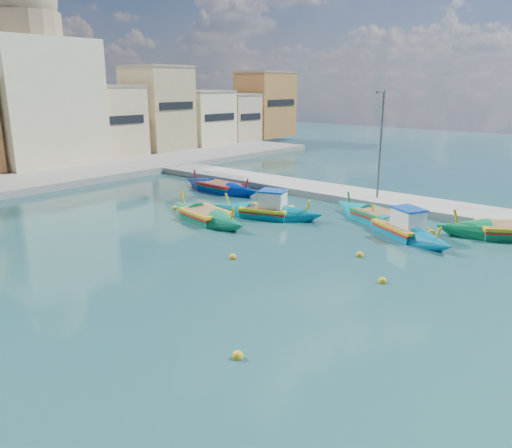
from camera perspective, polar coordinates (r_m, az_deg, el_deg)
ground at (r=19.82m, az=5.85°, el=-9.36°), size 160.00×160.00×0.00m
east_quay at (r=35.35m, az=22.68°, el=1.19°), size 4.00×70.00×0.50m
north_townhouses at (r=54.00m, az=-26.54°, el=10.51°), size 83.20×7.87×10.19m
church_block at (r=55.88m, az=-24.06°, el=14.44°), size 10.00×10.00×19.10m
quay_street_lamp at (r=36.33m, az=14.01°, el=8.87°), size 1.18×0.16×8.00m
luzzu_turquoise_cabin at (r=29.73m, az=16.37°, el=-0.66°), size 5.46×8.10×2.64m
luzzu_blue_cabin at (r=32.48m, az=1.25°, el=1.38°), size 4.29×8.01×2.77m
luzzu_cyan_mid at (r=40.51m, az=-4.14°, el=4.12°), size 2.29×8.46×2.48m
luzzu_green at (r=31.68m, az=-5.71°, el=0.80°), size 3.42×8.07×2.47m
luzzu_blue_south at (r=32.09m, az=13.99°, el=0.59°), size 4.90×8.76×2.49m
luzzu_cyan_south at (r=31.65m, az=27.08°, el=-0.86°), size 6.44×8.34×2.66m
mooring_buoys at (r=25.15m, az=-0.84°, el=-3.54°), size 26.78×17.44×0.36m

